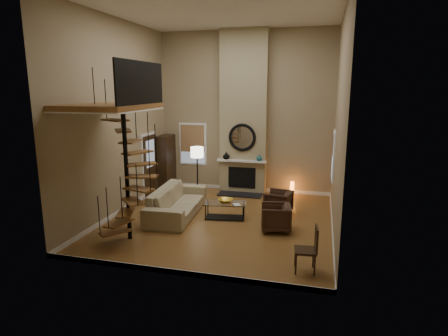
% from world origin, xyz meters
% --- Properties ---
extents(ground, '(6.00, 6.50, 0.01)m').
position_xyz_m(ground, '(0.00, 0.00, -0.01)').
color(ground, olive).
rests_on(ground, ground).
extents(back_wall, '(6.00, 0.02, 5.50)m').
position_xyz_m(back_wall, '(0.00, 3.25, 2.75)').
color(back_wall, '#9D8A65').
rests_on(back_wall, ground).
extents(front_wall, '(6.00, 0.02, 5.50)m').
position_xyz_m(front_wall, '(0.00, -3.25, 2.75)').
color(front_wall, '#9D8A65').
rests_on(front_wall, ground).
extents(left_wall, '(0.02, 6.50, 5.50)m').
position_xyz_m(left_wall, '(-3.00, 0.00, 2.75)').
color(left_wall, '#9D8A65').
rests_on(left_wall, ground).
extents(right_wall, '(0.02, 6.50, 5.50)m').
position_xyz_m(right_wall, '(3.00, 0.00, 2.75)').
color(right_wall, '#9D8A65').
rests_on(right_wall, ground).
extents(ceiling, '(6.00, 6.50, 0.01)m').
position_xyz_m(ceiling, '(0.00, 0.00, 5.50)').
color(ceiling, silver).
rests_on(ceiling, back_wall).
extents(baseboard_back, '(6.00, 0.02, 0.12)m').
position_xyz_m(baseboard_back, '(0.00, 3.24, 0.06)').
color(baseboard_back, white).
rests_on(baseboard_back, ground).
extents(baseboard_front, '(6.00, 0.02, 0.12)m').
position_xyz_m(baseboard_front, '(0.00, -3.24, 0.06)').
color(baseboard_front, white).
rests_on(baseboard_front, ground).
extents(baseboard_left, '(0.02, 6.50, 0.12)m').
position_xyz_m(baseboard_left, '(-2.99, 0.00, 0.06)').
color(baseboard_left, white).
rests_on(baseboard_left, ground).
extents(baseboard_right, '(0.02, 6.50, 0.12)m').
position_xyz_m(baseboard_right, '(2.99, 0.00, 0.06)').
color(baseboard_right, white).
rests_on(baseboard_right, ground).
extents(chimney_breast, '(1.60, 0.38, 5.50)m').
position_xyz_m(chimney_breast, '(0.00, 3.06, 2.75)').
color(chimney_breast, '#9B8C65').
rests_on(chimney_breast, ground).
extents(hearth, '(1.50, 0.60, 0.04)m').
position_xyz_m(hearth, '(0.00, 2.57, 0.02)').
color(hearth, black).
rests_on(hearth, ground).
extents(firebox, '(0.95, 0.02, 0.72)m').
position_xyz_m(firebox, '(0.00, 2.86, 0.55)').
color(firebox, black).
rests_on(firebox, chimney_breast).
extents(mantel, '(1.70, 0.18, 0.06)m').
position_xyz_m(mantel, '(0.00, 2.78, 1.15)').
color(mantel, white).
rests_on(mantel, chimney_breast).
extents(mirror_frame, '(0.94, 0.10, 0.94)m').
position_xyz_m(mirror_frame, '(0.00, 2.84, 1.95)').
color(mirror_frame, black).
rests_on(mirror_frame, chimney_breast).
extents(mirror_disc, '(0.80, 0.01, 0.80)m').
position_xyz_m(mirror_disc, '(0.00, 2.85, 1.95)').
color(mirror_disc, white).
rests_on(mirror_disc, chimney_breast).
extents(vase_left, '(0.24, 0.24, 0.25)m').
position_xyz_m(vase_left, '(-0.55, 2.82, 1.30)').
color(vase_left, black).
rests_on(vase_left, mantel).
extents(vase_right, '(0.20, 0.20, 0.21)m').
position_xyz_m(vase_right, '(0.60, 2.82, 1.28)').
color(vase_right, '#195958').
rests_on(vase_right, mantel).
extents(window_back, '(1.02, 0.06, 1.52)m').
position_xyz_m(window_back, '(-1.90, 3.22, 1.62)').
color(window_back, white).
rests_on(window_back, back_wall).
extents(window_right, '(0.06, 1.02, 1.52)m').
position_xyz_m(window_right, '(2.97, 2.00, 1.63)').
color(window_right, white).
rests_on(window_right, right_wall).
extents(entry_door, '(0.10, 1.05, 2.16)m').
position_xyz_m(entry_door, '(-2.95, 1.80, 1.05)').
color(entry_door, white).
rests_on(entry_door, ground).
extents(loft, '(1.70, 2.20, 1.09)m').
position_xyz_m(loft, '(-2.04, -1.80, 3.24)').
color(loft, olive).
rests_on(loft, left_wall).
extents(spiral_stair, '(1.47, 1.47, 4.06)m').
position_xyz_m(spiral_stair, '(-1.78, -1.79, 1.78)').
color(spiral_stair, black).
rests_on(spiral_stair, ground).
extents(hutch, '(0.42, 0.88, 1.97)m').
position_xyz_m(hutch, '(-2.79, 2.82, 0.95)').
color(hutch, '#301E10').
rests_on(hutch, ground).
extents(sofa, '(1.30, 2.88, 0.82)m').
position_xyz_m(sofa, '(-1.33, 0.14, 0.40)').
color(sofa, tan).
rests_on(sofa, ground).
extents(armchair_near, '(0.85, 0.83, 0.67)m').
position_xyz_m(armchair_near, '(1.55, 0.93, 0.35)').
color(armchair_near, '#3C261C').
rests_on(armchair_near, ground).
extents(armchair_far, '(0.86, 0.84, 0.68)m').
position_xyz_m(armchair_far, '(1.64, -0.38, 0.35)').
color(armchair_far, '#3C261C').
rests_on(armchair_far, ground).
extents(coffee_table, '(1.26, 0.76, 0.45)m').
position_xyz_m(coffee_table, '(0.08, 0.20, 0.28)').
color(coffee_table, silver).
rests_on(coffee_table, ground).
extents(bowl, '(0.41, 0.41, 0.10)m').
position_xyz_m(bowl, '(0.08, 0.25, 0.50)').
color(bowl, gold).
rests_on(bowl, coffee_table).
extents(book, '(0.27, 0.30, 0.02)m').
position_xyz_m(book, '(0.43, 0.05, 0.46)').
color(book, gray).
rests_on(book, coffee_table).
extents(floor_lamp, '(0.42, 0.42, 1.73)m').
position_xyz_m(floor_lamp, '(-1.29, 1.88, 1.41)').
color(floor_lamp, black).
rests_on(floor_lamp, ground).
extents(accent_lamp, '(0.13, 0.13, 0.48)m').
position_xyz_m(accent_lamp, '(1.73, 2.93, 0.25)').
color(accent_lamp, orange).
rests_on(accent_lamp, ground).
extents(side_chair, '(0.47, 0.46, 0.94)m').
position_xyz_m(side_chair, '(2.49, -2.43, 0.53)').
color(side_chair, '#301E10').
rests_on(side_chair, ground).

